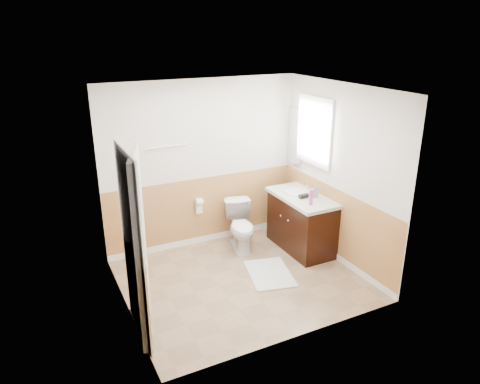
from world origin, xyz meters
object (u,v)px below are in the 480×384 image
toilet (241,226)px  bath_mat (270,274)px  soap_dispenser (315,191)px  lotion_bottle (311,197)px  vanity_cabinet (301,224)px

toilet → bath_mat: bearing=-76.3°
toilet → soap_dispenser: size_ratio=3.62×
lotion_bottle → vanity_cabinet: bearing=73.7°
bath_mat → toilet: bearing=90.0°
toilet → vanity_cabinet: bearing=-12.7°
soap_dispenser → toilet: bearing=150.8°
vanity_cabinet → lotion_bottle: size_ratio=5.00×
toilet → lotion_bottle: 1.19m
toilet → bath_mat: size_ratio=0.89×
toilet → bath_mat: (0.00, -0.87, -0.35)m
toilet → soap_dispenser: 1.22m
bath_mat → soap_dispenser: (0.93, 0.35, 0.94)m
bath_mat → soap_dispenser: soap_dispenser is taller
bath_mat → vanity_cabinet: vanity_cabinet is taller
bath_mat → soap_dispenser: size_ratio=4.07×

